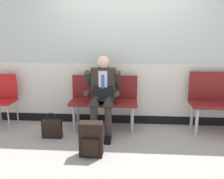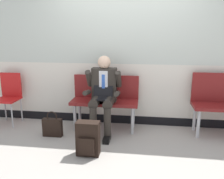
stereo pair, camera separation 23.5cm
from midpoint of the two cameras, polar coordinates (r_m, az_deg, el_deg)
ground_plane at (r=3.90m, az=4.00°, el=-10.91°), size 18.00×18.00×0.00m
station_wall at (r=4.12m, az=4.88°, el=10.20°), size 5.69×0.14×2.77m
bench_with_person at (r=4.01m, az=0.02°, el=-1.92°), size 1.12×0.42×0.90m
person_seated at (r=3.79m, az=-0.39°, el=-0.79°), size 0.57×0.70×1.25m
backpack at (r=3.23m, az=-3.72°, el=-11.87°), size 0.31×0.20×0.47m
handbag at (r=3.89m, az=-12.50°, el=-8.84°), size 0.31×0.10×0.41m
folding_chair at (r=4.57m, az=-22.23°, el=-0.94°), size 0.38×0.38×0.91m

